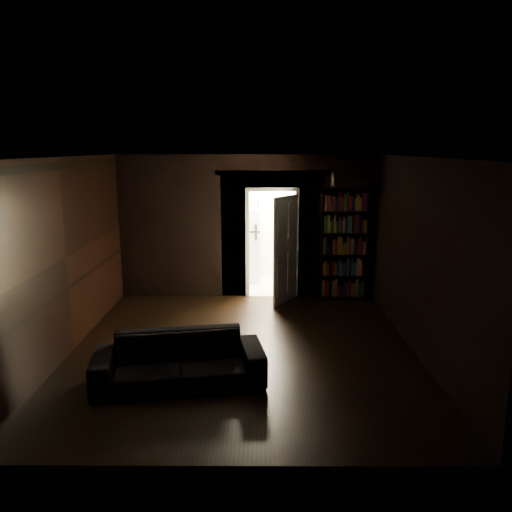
% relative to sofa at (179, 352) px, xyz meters
% --- Properties ---
extents(ground, '(5.50, 5.50, 0.00)m').
position_rel_sofa_xyz_m(ground, '(0.77, 1.05, -0.41)').
color(ground, black).
rests_on(ground, ground).
extents(room_walls, '(5.02, 5.61, 2.84)m').
position_rel_sofa_xyz_m(room_walls, '(0.76, 2.12, 1.27)').
color(room_walls, black).
rests_on(room_walls, ground).
extents(kitchen_alcove, '(2.20, 1.80, 2.60)m').
position_rel_sofa_xyz_m(kitchen_alcove, '(1.27, 4.92, 0.80)').
color(kitchen_alcove, beige).
rests_on(kitchen_alcove, ground).
extents(sofa, '(2.25, 1.27, 0.82)m').
position_rel_sofa_xyz_m(sofa, '(0.00, 0.00, 0.00)').
color(sofa, black).
rests_on(sofa, ground).
extents(bookshelf, '(0.94, 0.49, 2.20)m').
position_rel_sofa_xyz_m(bookshelf, '(2.63, 3.64, 0.69)').
color(bookshelf, black).
rests_on(bookshelf, ground).
extents(refrigerator, '(0.87, 0.82, 1.65)m').
position_rel_sofa_xyz_m(refrigerator, '(0.67, 5.08, 0.42)').
color(refrigerator, white).
rests_on(refrigerator, ground).
extents(door, '(0.49, 0.75, 2.05)m').
position_rel_sofa_xyz_m(door, '(1.51, 3.42, 0.62)').
color(door, white).
rests_on(door, ground).
extents(figurine, '(0.09, 0.09, 0.27)m').
position_rel_sofa_xyz_m(figurine, '(2.41, 3.67, 1.93)').
color(figurine, white).
rests_on(figurine, bookshelf).
extents(bottles, '(0.59, 0.26, 0.24)m').
position_rel_sofa_xyz_m(bottles, '(0.76, 5.07, 1.36)').
color(bottles, black).
rests_on(bottles, refrigerator).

